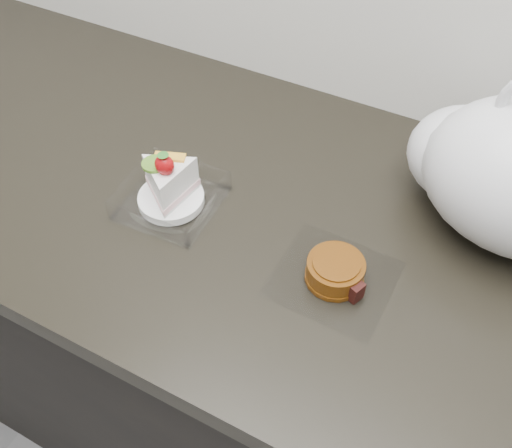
# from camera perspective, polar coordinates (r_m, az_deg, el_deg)

# --- Properties ---
(counter) EXTENTS (2.04, 0.64, 0.90)m
(counter) POSITION_cam_1_polar(r_m,az_deg,el_deg) (1.21, 4.27, -14.27)
(counter) COLOR black
(counter) RESTS_ON ground
(cake_tray) EXTENTS (0.14, 0.14, 0.11)m
(cake_tray) POSITION_cam_1_polar(r_m,az_deg,el_deg) (0.86, -8.61, 3.34)
(cake_tray) COLOR white
(cake_tray) RESTS_ON counter
(mooncake_wrap) EXTENTS (0.16, 0.15, 0.04)m
(mooncake_wrap) POSITION_cam_1_polar(r_m,az_deg,el_deg) (0.77, 7.97, -4.86)
(mooncake_wrap) COLOR white
(mooncake_wrap) RESTS_ON counter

